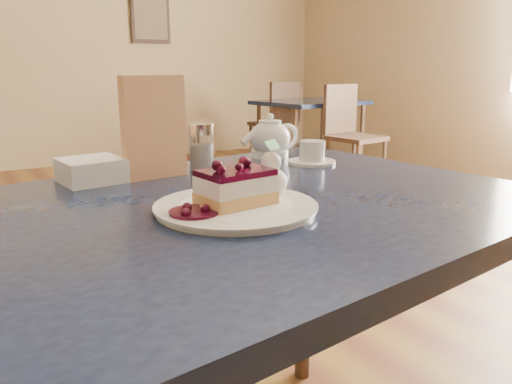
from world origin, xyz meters
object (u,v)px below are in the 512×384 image
cheesecake_slice (236,187)px  bg_table_far_right (309,166)px  dessert_plate (236,208)px  main_table (220,246)px  tea_set (278,142)px

cheesecake_slice → bg_table_far_right: bearing=44.1°
dessert_plate → cheesecake_slice: size_ratio=2.08×
main_table → cheesecake_slice: cheesecake_slice is taller
tea_set → cheesecake_slice: bearing=-131.6°
main_table → bg_table_far_right: size_ratio=0.77×
dessert_plate → bg_table_far_right: 4.27m
bg_table_far_right → main_table: bearing=-137.0°
main_table → dessert_plate: (0.01, -0.05, 0.09)m
dessert_plate → bg_table_far_right: bearing=50.8°
main_table → tea_set: bearing=37.2°
main_table → cheesecake_slice: 0.14m
dessert_plate → tea_set: (0.36, 0.41, 0.04)m
main_table → bg_table_far_right: main_table is taller
main_table → tea_set: 0.53m
cheesecake_slice → dessert_plate: bearing=-96.7°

